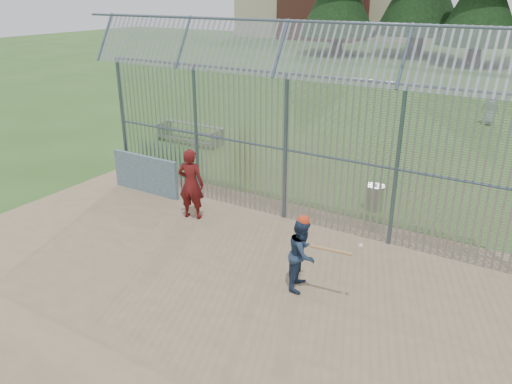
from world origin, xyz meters
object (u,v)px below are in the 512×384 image
Objects in this scene: dugout_wall at (146,174)px; trash_can at (374,197)px; bleacher at (190,133)px; batter at (302,254)px; onlooker at (191,184)px.

dugout_wall is 3.05× the size of trash_can.
trash_can is at bearing 20.73° from dugout_wall.
bleacher is at bearing 163.47° from trash_can.
bleacher is at bearing 38.50° from batter.
batter is at bearing 144.23° from onlooker.
batter is 0.52× the size of bleacher.
bleacher is (-4.74, 5.86, -0.61)m from onlooker.
dugout_wall is 2.56m from onlooker.
trash_can is 9.26m from bleacher.
onlooker is 2.44× the size of trash_can.
onlooker is (-4.19, 1.56, 0.21)m from batter.
trash_can is (6.55, 2.48, -0.24)m from dugout_wall.
onlooker is (2.41, -0.74, 0.40)m from dugout_wall.
trash_can is at bearing -11.17° from batter.
dugout_wall is 1.59× the size of batter.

